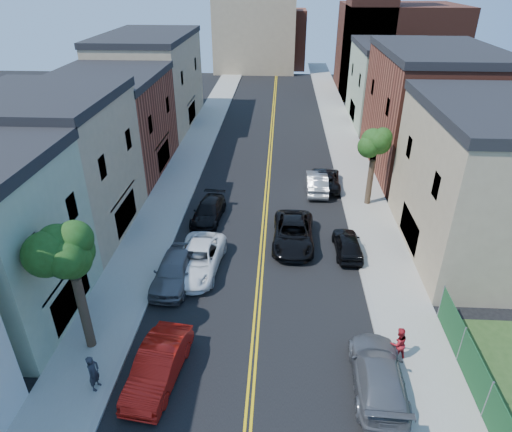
% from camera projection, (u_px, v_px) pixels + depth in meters
% --- Properties ---
extents(sidewalk_left, '(3.20, 100.00, 0.15)m').
position_uv_depth(sidewalk_left, '(191.00, 154.00, 44.45)').
color(sidewalk_left, gray).
rests_on(sidewalk_left, ground).
extents(sidewalk_right, '(3.20, 100.00, 0.15)m').
position_uv_depth(sidewalk_right, '(350.00, 157.00, 43.66)').
color(sidewalk_right, gray).
rests_on(sidewalk_right, ground).
extents(curb_left, '(0.30, 100.00, 0.15)m').
position_uv_depth(curb_left, '(208.00, 154.00, 44.36)').
color(curb_left, gray).
rests_on(curb_left, ground).
extents(curb_right, '(0.30, 100.00, 0.15)m').
position_uv_depth(curb_right, '(332.00, 156.00, 43.75)').
color(curb_right, gray).
rests_on(curb_right, ground).
extents(bldg_left_tan_near, '(9.00, 10.00, 9.00)m').
position_uv_depth(bldg_left_tan_near, '(53.00, 170.00, 29.50)').
color(bldg_left_tan_near, '#998466').
rests_on(bldg_left_tan_near, ground).
extents(bldg_left_brick, '(9.00, 12.00, 8.00)m').
position_uv_depth(bldg_left_brick, '(111.00, 127.00, 39.36)').
color(bldg_left_brick, brown).
rests_on(bldg_left_brick, ground).
extents(bldg_left_tan_far, '(9.00, 16.00, 9.50)m').
position_uv_depth(bldg_left_tan_far, '(151.00, 83.00, 51.23)').
color(bldg_left_tan_far, '#998466').
rests_on(bldg_left_tan_far, ground).
extents(bldg_right_tan, '(9.00, 12.00, 9.00)m').
position_uv_depth(bldg_right_tan, '(492.00, 187.00, 27.24)').
color(bldg_right_tan, '#998466').
rests_on(bldg_right_tan, ground).
extents(bldg_right_brick, '(9.00, 14.00, 10.00)m').
position_uv_depth(bldg_right_brick, '(429.00, 114.00, 39.23)').
color(bldg_right_brick, brown).
rests_on(bldg_right_brick, ground).
extents(bldg_right_palegrn, '(9.00, 12.00, 8.50)m').
position_uv_depth(bldg_right_palegrn, '(394.00, 86.00, 51.83)').
color(bldg_right_palegrn, gray).
rests_on(bldg_right_palegrn, ground).
extents(church, '(16.20, 14.20, 22.60)m').
position_uv_depth(church, '(391.00, 41.00, 63.43)').
color(church, '#4C2319').
rests_on(church, ground).
extents(backdrop_left, '(14.00, 8.00, 12.00)m').
position_uv_depth(backdrop_left, '(255.00, 36.00, 78.10)').
color(backdrop_left, '#998466').
rests_on(backdrop_left, ground).
extents(backdrop_center, '(10.00, 8.00, 10.00)m').
position_uv_depth(backdrop_center, '(278.00, 39.00, 81.88)').
color(backdrop_center, brown).
rests_on(backdrop_center, ground).
extents(tree_left_mid, '(5.20, 5.20, 9.29)m').
position_uv_depth(tree_left_mid, '(65.00, 231.00, 18.58)').
color(tree_left_mid, '#35291A').
rests_on(tree_left_mid, sidewalk_left).
extents(tree_right_far, '(4.40, 4.40, 8.03)m').
position_uv_depth(tree_right_far, '(377.00, 134.00, 32.18)').
color(tree_right_far, '#35291A').
rests_on(tree_right_far, sidewalk_right).
extents(red_sedan, '(2.33, 5.09, 1.62)m').
position_uv_depth(red_sedan, '(158.00, 366.00, 19.68)').
color(red_sedan, '#B4130C').
rests_on(red_sedan, ground).
extents(white_pickup, '(3.08, 5.88, 1.58)m').
position_uv_depth(white_pickup, '(198.00, 259.00, 26.97)').
color(white_pickup, white).
rests_on(white_pickup, ground).
extents(grey_car_left, '(2.26, 5.08, 1.70)m').
position_uv_depth(grey_car_left, '(174.00, 270.00, 25.89)').
color(grey_car_left, '#55565C').
rests_on(grey_car_left, ground).
extents(black_car_left, '(2.34, 4.93, 1.39)m').
position_uv_depth(black_car_left, '(208.00, 211.00, 32.52)').
color(black_car_left, black).
rests_on(black_car_left, ground).
extents(grey_car_right, '(2.44, 5.51, 1.57)m').
position_uv_depth(grey_car_right, '(378.00, 375.00, 19.27)').
color(grey_car_right, '#57595F').
rests_on(grey_car_right, ground).
extents(black_car_right, '(1.74, 4.11, 1.39)m').
position_uv_depth(black_car_right, '(348.00, 244.00, 28.63)').
color(black_car_right, black).
rests_on(black_car_right, ground).
extents(silver_car_right, '(1.67, 4.74, 1.56)m').
position_uv_depth(silver_car_right, '(317.00, 182.00, 36.75)').
color(silver_car_right, '#94979B').
rests_on(silver_car_right, ground).
extents(dark_car_right_far, '(2.61, 5.17, 1.40)m').
position_uv_depth(dark_car_right_far, '(326.00, 179.00, 37.51)').
color(dark_car_right_far, black).
rests_on(dark_car_right_far, ground).
extents(black_suv_lane, '(2.80, 5.83, 1.60)m').
position_uv_depth(black_suv_lane, '(293.00, 233.00, 29.58)').
color(black_suv_lane, black).
rests_on(black_suv_lane, ground).
extents(pedestrian_left, '(0.53, 0.71, 1.79)m').
position_uv_depth(pedestrian_left, '(94.00, 373.00, 19.03)').
color(pedestrian_left, '#24252C').
rests_on(pedestrian_left, sidewalk_left).
extents(pedestrian_right, '(0.98, 0.86, 1.70)m').
position_uv_depth(pedestrian_right, '(398.00, 343.00, 20.60)').
color(pedestrian_right, '#AF1A24').
rests_on(pedestrian_right, sidewalk_right).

